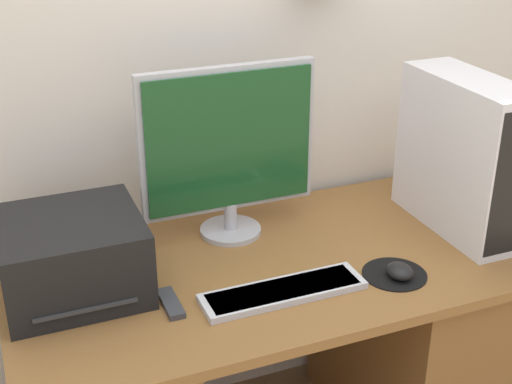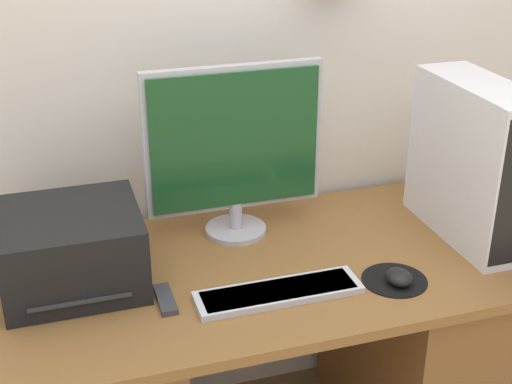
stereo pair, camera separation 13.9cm
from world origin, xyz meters
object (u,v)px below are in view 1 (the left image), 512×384
keyboard (283,291)px  monitor (229,146)px  computer_tower (464,155)px  remote_control (171,303)px  printer (72,256)px  mouse (400,271)px

keyboard → monitor: bearing=91.5°
computer_tower → remote_control: computer_tower is taller
monitor → keyboard: (0.01, -0.38, -0.27)m
keyboard → computer_tower: computer_tower is taller
computer_tower → remote_control: size_ratio=3.48×
monitor → computer_tower: 0.70m
printer → remote_control: size_ratio=2.66×
monitor → printer: (-0.49, -0.15, -0.18)m
computer_tower → remote_control: (-0.95, -0.10, -0.23)m
computer_tower → printer: size_ratio=1.31×
monitor → mouse: size_ratio=6.43×
mouse → printer: printer is taller
remote_control → keyboard: bearing=-11.6°
keyboard → mouse: bearing=-8.3°
mouse → printer: 0.87m
printer → mouse: bearing=-18.2°
remote_control → mouse: bearing=-9.9°
computer_tower → printer: (-1.16, 0.07, -0.13)m
mouse → printer: size_ratio=0.23×
keyboard → printer: (-0.50, 0.22, 0.09)m
printer → remote_control: printer is taller
computer_tower → printer: computer_tower is taller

